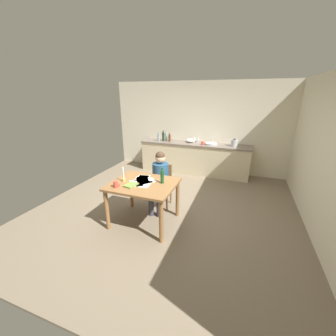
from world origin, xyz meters
TOP-DOWN VIEW (x-y plane):
  - ground_plane at (0.00, 0.00)m, footprint 5.20×5.20m
  - wall_back at (0.00, 2.60)m, footprint 5.20×0.12m
  - wall_right at (2.60, 0.00)m, footprint 0.12×5.20m
  - kitchen_counter at (0.00, 2.24)m, footprint 3.16×0.64m
  - dining_table at (-0.22, -0.62)m, footprint 1.12×0.95m
  - chair_at_table at (-0.17, 0.09)m, footprint 0.44×0.44m
  - person_seated at (-0.15, -0.05)m, footprint 0.35×0.61m
  - coffee_mug at (-0.57, -0.93)m, footprint 0.12×0.08m
  - candlestick at (-0.59, -0.66)m, footprint 0.06×0.06m
  - book_magazine at (-0.37, -0.79)m, footprint 0.20×0.25m
  - paper_letter at (-0.35, -0.43)m, footprint 0.25×0.32m
  - paper_bill at (-0.32, -0.48)m, footprint 0.34×0.36m
  - paper_envelope at (-0.33, -0.41)m, footprint 0.26×0.33m
  - paper_receipt at (-0.34, -0.67)m, footprint 0.34×0.36m
  - paper_notice at (-0.20, -0.52)m, footprint 0.35×0.36m
  - paper_flyer at (-0.19, -0.64)m, footprint 0.23×0.31m
  - wine_bottle_on_table at (0.08, -0.50)m, footprint 0.06×0.06m
  - sink_unit at (0.47, 2.24)m, footprint 0.36×0.36m
  - bottle_oil at (-1.09, 2.15)m, footprint 0.07×0.07m
  - bottle_vinegar at (-0.98, 2.23)m, footprint 0.07×0.07m
  - bottle_wine_red at (-0.89, 2.26)m, footprint 0.08×0.08m
  - bottle_sauce at (-0.76, 2.20)m, footprint 0.07×0.07m
  - mixing_bowl at (-0.16, 2.30)m, footprint 0.25×0.25m
  - stovetop_kettle at (1.09, 2.24)m, footprint 0.18×0.18m
  - wine_glass_near_sink at (0.06, 2.39)m, footprint 0.07×0.07m
  - wine_glass_by_kettle at (-0.05, 2.39)m, footprint 0.07×0.07m
  - teacup_on_counter at (0.26, 2.09)m, footprint 0.11×0.07m

SIDE VIEW (x-z plane):
  - ground_plane at x=0.00m, z-range -0.04..0.00m
  - kitchen_counter at x=0.00m, z-range 0.00..0.90m
  - chair_at_table at x=-0.17m, z-range 0.05..0.93m
  - dining_table at x=-0.22m, z-range 0.27..1.05m
  - person_seated at x=-0.15m, z-range 0.08..1.28m
  - paper_letter at x=-0.35m, z-range 0.78..0.78m
  - paper_bill at x=-0.32m, z-range 0.78..0.78m
  - paper_envelope at x=-0.33m, z-range 0.78..0.78m
  - paper_receipt at x=-0.34m, z-range 0.78..0.78m
  - paper_notice at x=-0.20m, z-range 0.78..0.78m
  - paper_flyer at x=-0.19m, z-range 0.78..0.78m
  - book_magazine at x=-0.37m, z-range 0.78..0.81m
  - coffee_mug at x=-0.57m, z-range 0.78..0.89m
  - candlestick at x=-0.59m, z-range 0.72..0.99m
  - wine_bottle_on_table at x=0.08m, z-range 0.76..1.04m
  - sink_unit at x=0.47m, z-range 0.80..1.04m
  - teacup_on_counter at x=0.26m, z-range 0.90..1.00m
  - mixing_bowl at x=-0.16m, z-range 0.90..1.01m
  - stovetop_kettle at x=1.09m, z-range 0.89..1.11m
  - bottle_sauce at x=-0.76m, z-range 0.88..1.13m
  - wine_glass_near_sink at x=0.06m, z-range 0.93..1.09m
  - wine_glass_by_kettle at x=-0.05m, z-range 0.93..1.09m
  - bottle_oil at x=-1.09m, z-range 0.88..1.15m
  - bottle_wine_red at x=-0.89m, z-range 0.88..1.16m
  - bottle_vinegar at x=-0.98m, z-range 0.88..1.19m
  - wall_back at x=0.00m, z-range 0.00..2.60m
  - wall_right at x=2.60m, z-range 0.00..2.60m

